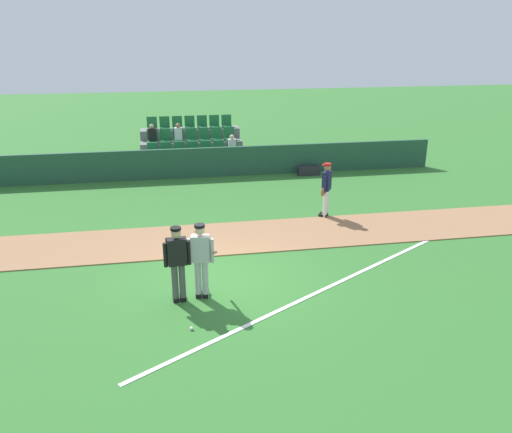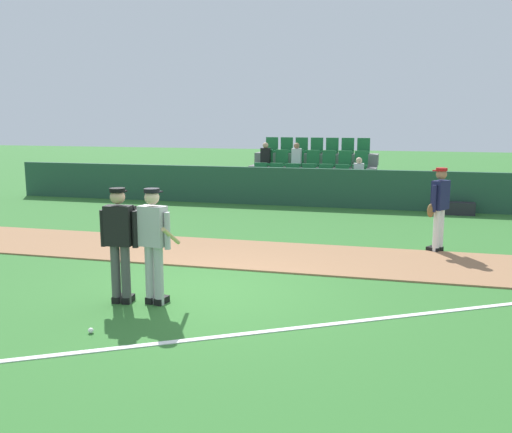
% 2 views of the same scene
% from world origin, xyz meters
% --- Properties ---
extents(ground_plane, '(80.00, 80.00, 0.00)m').
position_xyz_m(ground_plane, '(0.00, 0.00, 0.00)').
color(ground_plane, '#33702D').
extents(infield_dirt_path, '(28.00, 2.42, 0.03)m').
position_xyz_m(infield_dirt_path, '(0.00, 2.56, 0.01)').
color(infield_dirt_path, '#9E704C').
rests_on(infield_dirt_path, ground).
extents(foul_line_chalk, '(10.30, 6.32, 0.01)m').
position_xyz_m(foul_line_chalk, '(3.00, -0.50, 0.01)').
color(foul_line_chalk, white).
rests_on(foul_line_chalk, ground).
extents(dugout_fence, '(20.00, 0.16, 1.20)m').
position_xyz_m(dugout_fence, '(0.00, 9.23, 0.60)').
color(dugout_fence, '#234C38').
rests_on(dugout_fence, ground).
extents(stadium_bleachers, '(4.45, 2.95, 2.05)m').
position_xyz_m(stadium_bleachers, '(-0.00, 11.10, 0.61)').
color(stadium_bleachers, slate).
rests_on(stadium_bleachers, ground).
extents(batter_grey_jersey, '(0.63, 0.80, 1.76)m').
position_xyz_m(batter_grey_jersey, '(-0.49, -0.78, 0.97)').
color(batter_grey_jersey, '#B2B2B2').
rests_on(batter_grey_jersey, ground).
extents(umpire_home_plate, '(0.59, 0.32, 1.76)m').
position_xyz_m(umpire_home_plate, '(-1.01, -0.85, 1.00)').
color(umpire_home_plate, '#4C4C4C').
rests_on(umpire_home_plate, ground).
extents(runner_navy_jersey, '(0.49, 0.58, 1.76)m').
position_xyz_m(runner_navy_jersey, '(3.80, 3.81, 0.96)').
color(runner_navy_jersey, white).
rests_on(runner_navy_jersey, ground).
extents(baseball, '(0.07, 0.07, 0.07)m').
position_xyz_m(baseball, '(-0.81, -2.10, 0.04)').
color(baseball, white).
rests_on(baseball, ground).
extents(equipment_bag, '(0.90, 0.36, 0.36)m').
position_xyz_m(equipment_bag, '(4.63, 8.78, 0.18)').
color(equipment_bag, '#232328').
rests_on(equipment_bag, ground).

